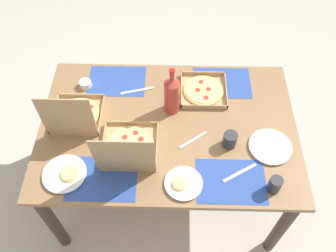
# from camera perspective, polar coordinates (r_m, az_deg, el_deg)

# --- Properties ---
(ground_plane) EXTENTS (6.00, 6.00, 0.00)m
(ground_plane) POSITION_cam_1_polar(r_m,az_deg,el_deg) (2.66, -0.00, -9.34)
(ground_plane) COLOR beige
(dining_table) EXTENTS (1.48, 0.99, 0.73)m
(dining_table) POSITION_cam_1_polar(r_m,az_deg,el_deg) (2.12, -0.00, -1.63)
(dining_table) COLOR #3F3328
(dining_table) RESTS_ON ground_plane
(placemat_near_left) EXTENTS (0.36, 0.26, 0.00)m
(placemat_near_left) POSITION_cam_1_polar(r_m,az_deg,el_deg) (2.28, 8.66, 6.90)
(placemat_near_left) COLOR #2D4C9E
(placemat_near_left) RESTS_ON dining_table
(placemat_near_right) EXTENTS (0.36, 0.26, 0.00)m
(placemat_near_right) POSITION_cam_1_polar(r_m,az_deg,el_deg) (2.28, -8.23, 7.19)
(placemat_near_right) COLOR #2D4C9E
(placemat_near_right) RESTS_ON dining_table
(placemat_far_left) EXTENTS (0.36, 0.26, 0.00)m
(placemat_far_left) POSITION_cam_1_polar(r_m,az_deg,el_deg) (1.88, 10.07, -8.73)
(placemat_far_left) COLOR #2D4C9E
(placemat_far_left) RESTS_ON dining_table
(placemat_far_right) EXTENTS (0.36, 0.26, 0.00)m
(placemat_far_right) POSITION_cam_1_polar(r_m,az_deg,el_deg) (1.89, -10.50, -8.30)
(placemat_far_right) COLOR #2D4C9E
(placemat_far_right) RESTS_ON dining_table
(pizza_box_center) EXTENTS (0.30, 0.34, 0.34)m
(pizza_box_center) POSITION_cam_1_polar(r_m,az_deg,el_deg) (1.90, -6.34, -3.59)
(pizza_box_center) COLOR tan
(pizza_box_center) RESTS_ON dining_table
(pizza_box_corner_right) EXTENTS (0.28, 0.28, 0.04)m
(pizza_box_corner_right) POSITION_cam_1_polar(r_m,az_deg,el_deg) (2.20, 5.73, 5.69)
(pizza_box_corner_right) COLOR tan
(pizza_box_corner_right) RESTS_ON dining_table
(pizza_box_corner_left) EXTENTS (0.28, 0.29, 0.32)m
(pizza_box_corner_left) POSITION_cam_1_polar(r_m,az_deg,el_deg) (2.09, -14.61, 1.70)
(pizza_box_corner_left) COLOR tan
(pizza_box_corner_left) RESTS_ON dining_table
(plate_near_right) EXTENTS (0.24, 0.24, 0.02)m
(plate_near_right) POSITION_cam_1_polar(r_m,az_deg,el_deg) (2.02, 16.10, -3.25)
(plate_near_right) COLOR white
(plate_near_right) RESTS_ON dining_table
(plate_near_left) EXTENTS (0.20, 0.20, 0.03)m
(plate_near_left) POSITION_cam_1_polar(r_m,az_deg,el_deg) (1.83, 2.45, -9.23)
(plate_near_left) COLOR white
(plate_near_left) RESTS_ON dining_table
(plate_far_left) EXTENTS (0.23, 0.23, 0.03)m
(plate_far_left) POSITION_cam_1_polar(r_m,az_deg,el_deg) (1.93, -16.22, -7.43)
(plate_far_left) COLOR white
(plate_far_left) RESTS_ON dining_table
(soda_bottle) EXTENTS (0.09, 0.09, 0.32)m
(soda_bottle) POSITION_cam_1_polar(r_m,az_deg,el_deg) (2.01, 0.61, 5.12)
(soda_bottle) COLOR #B2382D
(soda_bottle) RESTS_ON dining_table
(cup_dark) EXTENTS (0.07, 0.07, 0.10)m
(cup_dark) POSITION_cam_1_polar(r_m,az_deg,el_deg) (1.86, 16.79, -9.03)
(cup_dark) COLOR #333338
(cup_dark) RESTS_ON dining_table
(cup_red) EXTENTS (0.08, 0.08, 0.09)m
(cup_red) POSITION_cam_1_polar(r_m,az_deg,el_deg) (1.96, 9.92, -2.20)
(cup_red) COLOR #333338
(cup_red) RESTS_ON dining_table
(condiment_bowl) EXTENTS (0.07, 0.07, 0.04)m
(condiment_bowl) POSITION_cam_1_polar(r_m,az_deg,el_deg) (2.28, -13.13, 6.62)
(condiment_bowl) COLOR white
(condiment_bowl) RESTS_ON dining_table
(knife_by_near_right) EXTENTS (0.21, 0.07, 0.00)m
(knife_by_near_right) POSITION_cam_1_polar(r_m,az_deg,el_deg) (2.21, -4.97, 5.69)
(knife_by_near_right) COLOR #B7B7BC
(knife_by_near_right) RESTS_ON dining_table
(fork_by_near_left) EXTENTS (0.16, 0.12, 0.00)m
(fork_by_near_left) POSITION_cam_1_polar(r_m,az_deg,el_deg) (1.98, 4.08, -2.25)
(fork_by_near_left) COLOR #B7B7BC
(fork_by_near_left) RESTS_ON dining_table
(knife_by_far_right) EXTENTS (0.19, 0.12, 0.00)m
(knife_by_far_right) POSITION_cam_1_polar(r_m,az_deg,el_deg) (1.91, 11.46, -7.39)
(knife_by_far_right) COLOR #B7B7BC
(knife_by_far_right) RESTS_ON dining_table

